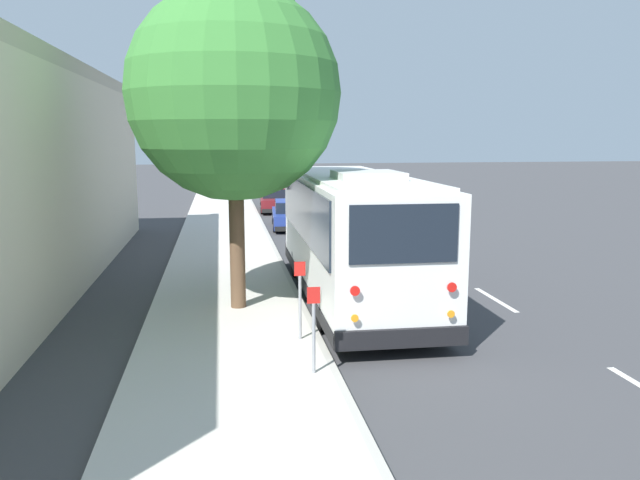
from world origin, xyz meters
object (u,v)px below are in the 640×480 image
Objects in this scene: sign_post_near at (314,329)px; sign_post_far at (300,299)px; shuttle_bus at (352,229)px; street_tree at (233,79)px; parked_sedan_maroon at (276,200)px; parked_sedan_blue at (291,215)px.

sign_post_far is at bearing -0.00° from sign_post_near.
street_tree is at bearing 105.69° from shuttle_bus.
street_tree is at bearing 175.55° from parked_sedan_maroon.
sign_post_near is at bearing 162.02° from shuttle_bus.
shuttle_bus is 6.10× the size of sign_post_far.
parked_sedan_maroon is at bearing -7.58° from street_tree.
parked_sedan_maroon is 20.72m from street_tree.
shuttle_bus is 6.36× the size of sign_post_near.
street_tree is 5.36× the size of sign_post_near.
shuttle_bus is 4.01m from sign_post_far.
sign_post_near is (-17.94, 1.63, 0.34)m from parked_sedan_blue.
sign_post_near is 0.96× the size of sign_post_far.
parked_sedan_maroon is 2.88× the size of sign_post_far.
sign_post_far is at bearing 177.95° from parked_sedan_blue.
sign_post_far is (-2.70, -1.14, -4.44)m from street_tree.
shuttle_bus reaches higher than parked_sedan_blue.
sign_post_far is (-3.49, 1.78, -0.84)m from shuttle_bus.
sign_post_near is (-5.32, 1.78, -0.87)m from shuttle_bus.
street_tree is 5.14× the size of sign_post_far.
parked_sedan_maroon is (19.19, 0.27, -1.19)m from shuttle_bus.
sign_post_near is at bearing 180.00° from sign_post_far.
parked_sedan_maroon is 22.74m from sign_post_far.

